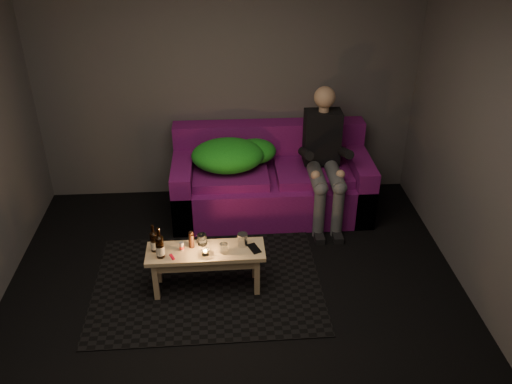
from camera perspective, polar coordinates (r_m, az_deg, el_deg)
floor at (r=4.46m, az=-1.99°, el=-14.22°), size 4.50×4.50×0.00m
room at (r=3.94m, az=-2.66°, el=8.19°), size 4.50×4.50×4.50m
rug at (r=4.88m, az=-5.10°, el=-9.59°), size 2.01×1.47×0.01m
sofa at (r=5.76m, az=1.57°, el=1.04°), size 2.04×0.92×0.88m
green_blanket at (r=5.57m, az=-2.54°, el=3.95°), size 0.90×0.61×0.31m
person at (r=5.50m, az=7.19°, el=3.90°), size 0.37×0.85×1.36m
coffee_table at (r=4.64m, az=-5.29°, el=-6.83°), size 1.00×0.33×0.41m
beer_bottle_a at (r=4.59m, az=-10.69°, el=-5.13°), size 0.06×0.06×0.25m
beer_bottle_b at (r=4.51m, az=-10.09°, el=-5.66°), size 0.07×0.07×0.28m
salt_shaker at (r=4.59m, az=-7.84°, el=-5.69°), size 0.04×0.04×0.08m
pepper_mill at (r=4.61m, az=-6.82°, el=-5.16°), size 0.05×0.05×0.12m
tumbler_back at (r=4.64m, az=-5.70°, el=-4.98°), size 0.10×0.10×0.09m
tealight at (r=4.53m, az=-5.35°, el=-6.33°), size 0.06×0.06×0.05m
tumbler_front at (r=4.53m, az=-3.40°, el=-5.92°), size 0.09×0.09×0.09m
steel_cup at (r=4.60m, az=-1.43°, el=-5.05°), size 0.09×0.09×0.12m
smartphone at (r=4.59m, az=-0.20°, el=-5.96°), size 0.12×0.16×0.01m
red_lighter at (r=4.54m, az=-8.83°, el=-6.76°), size 0.05×0.08×0.01m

